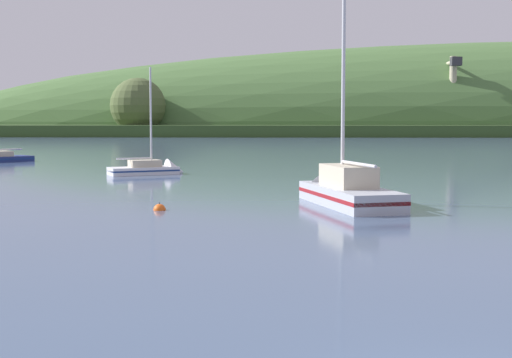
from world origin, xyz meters
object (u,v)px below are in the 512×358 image
dockside_crane (452,96)px  sailboat_far_left (343,197)px  mooring_buoy_foreground (160,210)px  sailboat_midwater_white (153,171)px

dockside_crane → sailboat_far_left: size_ratio=1.63×
sailboat_far_left → mooring_buoy_foreground: size_ratio=19.40×
sailboat_midwater_white → sailboat_far_left: 24.46m
dockside_crane → mooring_buoy_foreground: 175.68m
dockside_crane → mooring_buoy_foreground: size_ratio=31.63×
mooring_buoy_foreground → sailboat_far_left: bearing=21.8°
dockside_crane → sailboat_midwater_white: 155.40m
sailboat_midwater_white → sailboat_far_left: bearing=-82.3°
sailboat_far_left → mooring_buoy_foreground: (-9.12, -3.64, -0.35)m
sailboat_far_left → mooring_buoy_foreground: sailboat_far_left is taller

